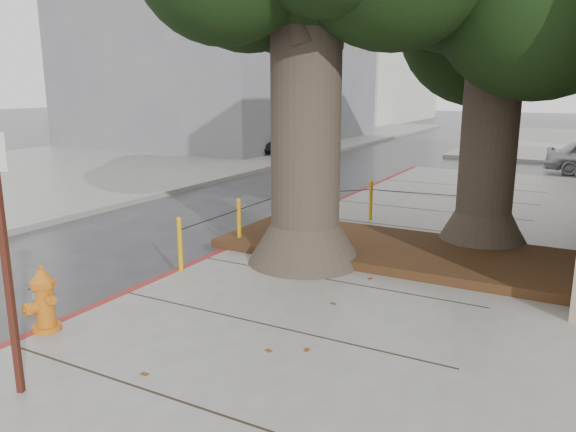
# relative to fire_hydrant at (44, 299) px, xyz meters

# --- Properties ---
(ground) EXTENTS (140.00, 140.00, 0.00)m
(ground) POSITION_rel_fire_hydrant_xyz_m (1.90, 1.50, -0.57)
(ground) COLOR #28282B
(ground) RESTS_ON ground
(sidewalk_opposite) EXTENTS (14.00, 60.00, 0.15)m
(sidewalk_opposite) POSITION_rel_fire_hydrant_xyz_m (-12.10, 11.50, -0.50)
(sidewalk_opposite) COLOR slate
(sidewalk_opposite) RESTS_ON ground
(curb_red) EXTENTS (0.14, 26.00, 0.16)m
(curb_red) POSITION_rel_fire_hydrant_xyz_m (-0.10, 4.00, -0.50)
(curb_red) COLOR maroon
(curb_red) RESTS_ON ground
(planter_bed) EXTENTS (6.40, 2.60, 0.16)m
(planter_bed) POSITION_rel_fire_hydrant_xyz_m (2.80, 5.40, -0.34)
(planter_bed) COLOR black
(planter_bed) RESTS_ON sidewalk_main
(building_far_grey) EXTENTS (12.00, 16.00, 12.00)m
(building_far_grey) POSITION_rel_fire_hydrant_xyz_m (-13.10, 23.50, 5.43)
(building_far_grey) COLOR slate
(building_far_grey) RESTS_ON ground
(building_far_white) EXTENTS (12.00, 18.00, 15.00)m
(building_far_white) POSITION_rel_fire_hydrant_xyz_m (-15.10, 46.50, 6.93)
(building_far_white) COLOR silver
(building_far_white) RESTS_ON ground
(bollard_ring) EXTENTS (3.79, 5.39, 0.95)m
(bollard_ring) POSITION_rel_fire_hydrant_xyz_m (1.04, 5.88, 0.09)
(bollard_ring) COLOR #D3950B
(bollard_ring) RESTS_ON sidewalk_main
(fire_hydrant) EXTENTS (0.46, 0.45, 0.87)m
(fire_hydrant) POSITION_rel_fire_hydrant_xyz_m (0.00, 0.00, 0.00)
(fire_hydrant) COLOR orange
(fire_hydrant) RESTS_ON sidewalk_main
(signpost) EXTENTS (0.25, 0.13, 2.66)m
(signpost) POSITION_rel_fire_hydrant_xyz_m (1.03, -1.14, 1.08)
(signpost) COLOR #471911
(signpost) RESTS_ON sidewalk_main
(car_dark) EXTENTS (2.19, 4.46, 1.25)m
(car_dark) POSITION_rel_fire_hydrant_xyz_m (-7.71, 19.29, 0.05)
(car_dark) COLOR black
(car_dark) RESTS_ON ground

